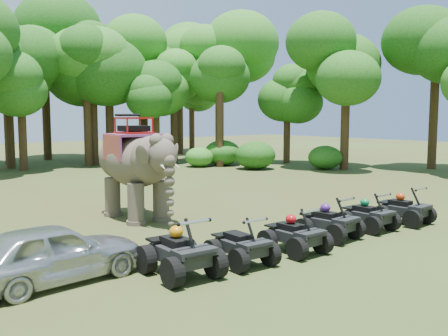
{
  "coord_description": "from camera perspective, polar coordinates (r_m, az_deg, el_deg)",
  "views": [
    {
      "loc": [
        -10.01,
        -11.04,
        3.59
      ],
      "look_at": [
        0.0,
        1.2,
        1.9
      ],
      "focal_mm": 40.0,
      "sensor_mm": 36.0,
      "label": 1
    }
  ],
  "objects": [
    {
      "name": "atv_3",
      "position": [
        14.86,
        11.97,
        -5.53
      ],
      "size": [
        1.39,
        1.81,
        1.26
      ],
      "primitive_type": null,
      "rotation": [
        0.0,
        0.0,
        0.1
      ],
      "color": "black",
      "rests_on": "ground"
    },
    {
      "name": "tree_1",
      "position": [
        36.39,
        -15.38,
        6.67
      ],
      "size": [
        5.73,
        5.73,
        8.18
      ],
      "primitive_type": null,
      "color": "#195114",
      "rests_on": "ground"
    },
    {
      "name": "tree_32",
      "position": [
        34.46,
        -22.12,
        5.59
      ],
      "size": [
        4.97,
        4.97,
        7.11
      ],
      "primitive_type": null,
      "color": "#195114",
      "rests_on": "ground"
    },
    {
      "name": "atv_4",
      "position": [
        16.26,
        16.17,
        -4.74
      ],
      "size": [
        1.21,
        1.64,
        1.2
      ],
      "primitive_type": null,
      "rotation": [
        0.0,
        0.0,
        -0.01
      ],
      "color": "black",
      "rests_on": "ground"
    },
    {
      "name": "tree_35",
      "position": [
        41.63,
        -9.16,
        8.19
      ],
      "size": [
        7.23,
        7.23,
        10.32
      ],
      "primitive_type": null,
      "color": "#195114",
      "rests_on": "ground"
    },
    {
      "name": "atv_5",
      "position": [
        17.57,
        19.92,
        -3.99
      ],
      "size": [
        1.33,
        1.76,
        1.25
      ],
      "primitive_type": null,
      "rotation": [
        0.0,
        0.0,
        0.06
      ],
      "color": "black",
      "rests_on": "ground"
    },
    {
      "name": "tree_6",
      "position": [
        35.92,
        22.89,
        6.92
      ],
      "size": [
        6.16,
        6.16,
        8.8
      ],
      "primitive_type": null,
      "color": "#195114",
      "rests_on": "ground"
    },
    {
      "name": "tree_33",
      "position": [
        37.12,
        -14.76,
        7.94
      ],
      "size": [
        6.88,
        6.88,
        9.83
      ],
      "primitive_type": null,
      "color": "#195114",
      "rests_on": "ground"
    },
    {
      "name": "tree_28",
      "position": [
        40.45,
        -0.58,
        8.06
      ],
      "size": [
        6.97,
        6.97,
        9.95
      ],
      "primitive_type": null,
      "color": "#195114",
      "rests_on": "ground"
    },
    {
      "name": "tree_4",
      "position": [
        37.43,
        7.22,
        5.54
      ],
      "size": [
        4.55,
        4.55,
        6.5
      ],
      "primitive_type": null,
      "color": "#195114",
      "rests_on": "ground"
    },
    {
      "name": "atv_2",
      "position": [
        13.23,
        8.1,
        -6.99
      ],
      "size": [
        1.2,
        1.64,
        1.22
      ],
      "primitive_type": null,
      "rotation": [
        0.0,
        0.0,
        -0.0
      ],
      "color": "black",
      "rests_on": "ground"
    },
    {
      "name": "atv_0",
      "position": [
        11.28,
        -5.05,
        -8.84
      ],
      "size": [
        1.45,
        1.92,
        1.37
      ],
      "primitive_type": null,
      "rotation": [
        0.0,
        0.0,
        -0.06
      ],
      "color": "black",
      "rests_on": "ground"
    },
    {
      "name": "tree_5",
      "position": [
        33.63,
        13.73,
        7.34
      ],
      "size": [
        6.19,
        6.19,
        8.84
      ],
      "primitive_type": null,
      "color": "#195114",
      "rests_on": "ground"
    },
    {
      "name": "tree_27",
      "position": [
        37.5,
        -5.76,
        6.33
      ],
      "size": [
        5.26,
        5.26,
        7.52
      ],
      "primitive_type": null,
      "color": "#195114",
      "rests_on": "ground"
    },
    {
      "name": "tree_3",
      "position": [
        34.45,
        -0.46,
        6.24
      ],
      "size": [
        5.15,
        5.15,
        7.35
      ],
      "primitive_type": null,
      "color": "#195114",
      "rests_on": "ground"
    },
    {
      "name": "tree_31",
      "position": [
        49.77,
        -3.71,
        6.52
      ],
      "size": [
        5.55,
        5.55,
        7.93
      ],
      "primitive_type": null,
      "color": "#195114",
      "rests_on": "ground"
    },
    {
      "name": "tree_30",
      "position": [
        46.19,
        -5.1,
        8.11
      ],
      "size": [
        7.33,
        7.33,
        10.46
      ],
      "primitive_type": null,
      "color": "#195114",
      "rests_on": "ground"
    },
    {
      "name": "tree_36",
      "position": [
        37.62,
        -12.99,
        8.17
      ],
      "size": [
        7.07,
        7.07,
        10.1
      ],
      "primitive_type": null,
      "color": "#195114",
      "rests_on": "ground"
    },
    {
      "name": "tree_0",
      "position": [
        36.27,
        -23.41,
        6.72
      ],
      "size": [
        6.02,
        6.02,
        8.59
      ],
      "primitive_type": null,
      "color": "#195114",
      "rests_on": "ground"
    },
    {
      "name": "atv_1",
      "position": [
        12.13,
        1.98,
        -8.19
      ],
      "size": [
        1.25,
        1.67,
        1.19
      ],
      "primitive_type": null,
      "rotation": [
        0.0,
        0.0,
        -0.05
      ],
      "color": "black",
      "rests_on": "ground"
    },
    {
      "name": "tree_2",
      "position": [
        36.38,
        -7.76,
        5.61
      ],
      "size": [
        4.64,
        4.64,
        6.63
      ],
      "primitive_type": null,
      "color": "#195114",
      "rests_on": "ground"
    },
    {
      "name": "tree_38",
      "position": [
        42.28,
        -19.73,
        8.33
      ],
      "size": [
        7.7,
        7.7,
        10.99
      ],
      "primitive_type": null,
      "color": "#195114",
      "rests_on": "ground"
    },
    {
      "name": "tree_34",
      "position": [
        38.9,
        -23.55,
        7.01
      ],
      "size": [
        6.37,
        6.37,
        9.09
      ],
      "primitive_type": null,
      "color": "#195114",
      "rests_on": "ground"
    },
    {
      "name": "parked_car",
      "position": [
        11.41,
        -18.91,
        -9.15
      ],
      "size": [
        3.95,
        1.84,
        1.31
      ],
      "primitive_type": "imported",
      "rotation": [
        0.0,
        0.0,
        1.65
      ],
      "color": "#B7BABE",
      "rests_on": "ground"
    },
    {
      "name": "elephant",
      "position": [
        17.47,
        -10.07,
        0.12
      ],
      "size": [
        2.04,
        4.35,
        3.6
      ],
      "primitive_type": null,
      "rotation": [
        0.0,
        0.0,
        -0.04
      ],
      "color": "brown",
      "rests_on": "ground"
    },
    {
      "name": "ground",
      "position": [
        15.33,
        2.86,
        -7.45
      ],
      "size": [
        110.0,
        110.0,
        0.0
      ],
      "primitive_type": "plane",
      "color": "#47381E",
      "rests_on": "ground"
    }
  ]
}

